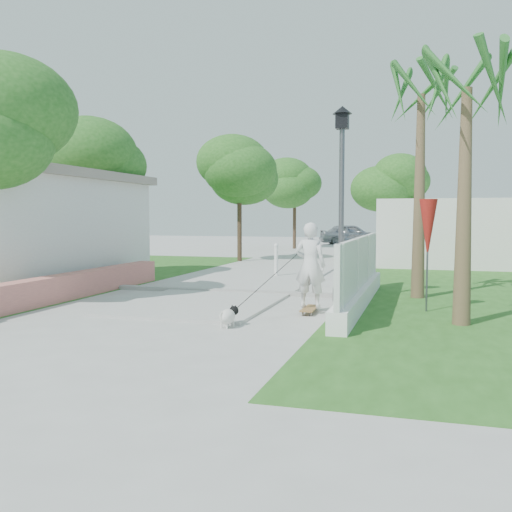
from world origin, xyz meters
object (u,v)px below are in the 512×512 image
(dog, at_px, (229,316))
(parked_car, at_px, (351,234))
(bollard, at_px, (276,259))
(patio_umbrella, at_px, (428,229))
(skateboarder, at_px, (278,276))
(street_lamp, at_px, (341,195))

(dog, distance_m, parked_car, 29.91)
(parked_car, bearing_deg, bollard, 160.19)
(patio_umbrella, distance_m, parked_car, 27.61)
(patio_umbrella, height_order, skateboarder, patio_umbrella)
(skateboarder, bearing_deg, patio_umbrella, -149.15)
(bollard, xyz_separation_m, skateboarder, (1.84, -6.95, 0.21))
(dog, height_order, parked_car, parked_car)
(patio_umbrella, xyz_separation_m, skateboarder, (-2.76, -1.45, -0.89))
(skateboarder, relative_size, dog, 3.98)
(skateboarder, bearing_deg, street_lamp, -106.26)
(street_lamp, distance_m, parked_car, 26.38)
(dog, relative_size, parked_car, 0.13)
(street_lamp, distance_m, bollard, 5.56)
(bollard, relative_size, patio_umbrella, 0.47)
(patio_umbrella, height_order, parked_car, patio_umbrella)
(bollard, xyz_separation_m, dog, (1.26, -8.20, -0.37))
(dog, xyz_separation_m, parked_car, (-1.57, 29.86, 0.51))
(patio_umbrella, distance_m, dog, 4.54)
(patio_umbrella, distance_m, skateboarder, 3.25)
(bollard, height_order, skateboarder, skateboarder)
(street_lamp, height_order, bollard, street_lamp)
(street_lamp, height_order, skateboarder, street_lamp)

